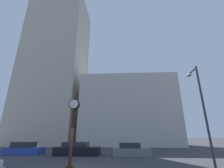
{
  "coord_description": "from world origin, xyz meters",
  "views": [
    {
      "loc": [
        2.64,
        -9.38,
        2.09
      ],
      "look_at": [
        1.48,
        10.8,
        8.93
      ],
      "focal_mm": 24.0,
      "sensor_mm": 36.0,
      "label": 1
    }
  ],
  "objects_px": {
    "fire_hydrant_near": "(0,167)",
    "street_lamp_right": "(199,99)",
    "car_blue": "(24,149)",
    "car_black": "(77,149)",
    "street_clock": "(73,125)",
    "car_grey": "(131,150)"
  },
  "relations": [
    {
      "from": "car_black",
      "to": "street_lamp_right",
      "type": "distance_m",
      "value": 12.8
    },
    {
      "from": "car_black",
      "to": "fire_hydrant_near",
      "type": "distance_m",
      "value": 8.34
    },
    {
      "from": "car_black",
      "to": "car_grey",
      "type": "bearing_deg",
      "value": 0.23
    },
    {
      "from": "car_black",
      "to": "car_grey",
      "type": "height_order",
      "value": "car_black"
    },
    {
      "from": "car_blue",
      "to": "car_black",
      "type": "bearing_deg",
      "value": -4.2
    },
    {
      "from": "street_clock",
      "to": "fire_hydrant_near",
      "type": "relative_size",
      "value": 6.29
    },
    {
      "from": "street_clock",
      "to": "car_blue",
      "type": "relative_size",
      "value": 1.17
    },
    {
      "from": "street_clock",
      "to": "car_blue",
      "type": "distance_m",
      "value": 10.57
    },
    {
      "from": "street_clock",
      "to": "fire_hydrant_near",
      "type": "xyz_separation_m",
      "value": [
        -3.58,
        -1.32,
        -2.34
      ]
    },
    {
      "from": "fire_hydrant_near",
      "to": "street_lamp_right",
      "type": "xyz_separation_m",
      "value": [
        12.46,
        1.55,
        4.13
      ]
    },
    {
      "from": "street_clock",
      "to": "car_black",
      "type": "bearing_deg",
      "value": 101.89
    },
    {
      "from": "street_lamp_right",
      "to": "car_black",
      "type": "bearing_deg",
      "value": 147.75
    },
    {
      "from": "car_black",
      "to": "street_lamp_right",
      "type": "xyz_separation_m",
      "value": [
        10.3,
        -6.5,
        3.93
      ]
    },
    {
      "from": "car_black",
      "to": "fire_hydrant_near",
      "type": "height_order",
      "value": "car_black"
    },
    {
      "from": "street_clock",
      "to": "street_lamp_right",
      "type": "bearing_deg",
      "value": 1.47
    },
    {
      "from": "fire_hydrant_near",
      "to": "street_clock",
      "type": "bearing_deg",
      "value": 20.3
    },
    {
      "from": "car_grey",
      "to": "fire_hydrant_near",
      "type": "height_order",
      "value": "car_grey"
    },
    {
      "from": "street_clock",
      "to": "street_lamp_right",
      "type": "relative_size",
      "value": 0.68
    },
    {
      "from": "street_lamp_right",
      "to": "car_blue",
      "type": "bearing_deg",
      "value": 157.29
    },
    {
      "from": "fire_hydrant_near",
      "to": "street_lamp_right",
      "type": "distance_m",
      "value": 13.22
    },
    {
      "from": "car_grey",
      "to": "car_blue",
      "type": "bearing_deg",
      "value": 175.66
    },
    {
      "from": "car_black",
      "to": "fire_hydrant_near",
      "type": "bearing_deg",
      "value": -103.88
    }
  ]
}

